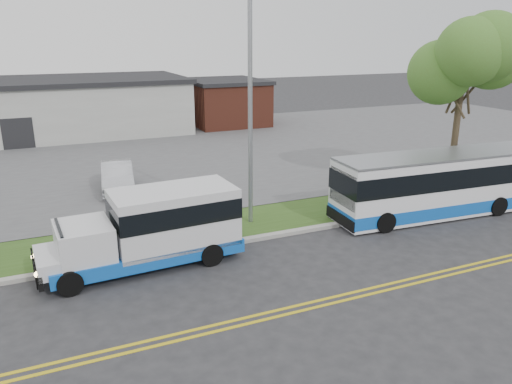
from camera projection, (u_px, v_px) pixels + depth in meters
name	position (u px, v px, depth m)	size (l,w,h in m)	color
ground	(203.00, 263.00, 17.27)	(140.00, 140.00, 0.00)	#28282B
lane_line_north	(245.00, 318.00, 13.91)	(70.00, 0.12, 0.01)	gold
lane_line_south	(249.00, 323.00, 13.65)	(70.00, 0.12, 0.01)	gold
curb	(193.00, 249.00, 18.21)	(80.00, 0.30, 0.15)	#9E9B93
verge	(180.00, 233.00, 19.79)	(80.00, 3.30, 0.10)	#2E4A18
parking_lot	(121.00, 157.00, 32.10)	(80.00, 25.00, 0.10)	#4C4C4F
commercial_building	(17.00, 109.00, 37.89)	(25.40, 10.40, 4.35)	#9E9E99
brick_wing	(225.00, 102.00, 43.41)	(6.30, 7.30, 3.90)	brown
tree_east	(464.00, 65.00, 23.39)	(5.20, 5.20, 8.33)	#382B1F
streetlight_near	(251.00, 98.00, 19.23)	(0.35, 1.53, 9.50)	gray
shuttle_bus	(156.00, 226.00, 16.87)	(6.84, 2.58, 2.58)	#1053B5
transit_bus	(441.00, 184.00, 21.61)	(9.95, 2.88, 2.73)	silver
parked_car_a	(118.00, 177.00, 24.83)	(1.49, 4.28, 1.41)	#B6B8BE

